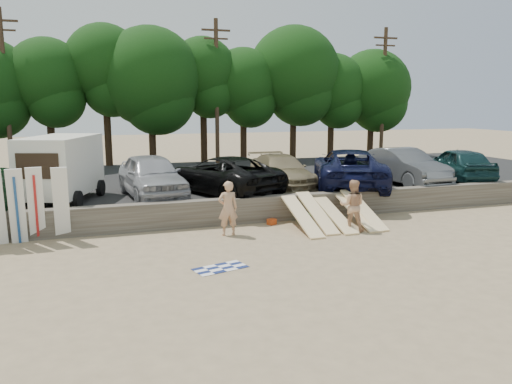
# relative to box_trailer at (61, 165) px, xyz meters

# --- Properties ---
(ground) EXTENTS (120.00, 120.00, 0.00)m
(ground) POSITION_rel_box_trailer_xyz_m (6.81, -5.94, -2.16)
(ground) COLOR tan
(ground) RESTS_ON ground
(seawall) EXTENTS (44.00, 0.50, 1.00)m
(seawall) POSITION_rel_box_trailer_xyz_m (6.81, -2.94, -1.66)
(seawall) COLOR #6B6356
(seawall) RESTS_ON ground
(parking_lot) EXTENTS (44.00, 14.50, 0.70)m
(parking_lot) POSITION_rel_box_trailer_xyz_m (6.81, 4.56, -1.81)
(parking_lot) COLOR #282828
(parking_lot) RESTS_ON ground
(treeline) EXTENTS (33.32, 6.81, 9.12)m
(treeline) POSITION_rel_box_trailer_xyz_m (7.69, 11.54, 3.97)
(treeline) COLOR #382616
(treeline) RESTS_ON parking_lot
(utility_poles) EXTENTS (25.80, 0.26, 9.00)m
(utility_poles) POSITION_rel_box_trailer_xyz_m (8.81, 10.06, 3.27)
(utility_poles) COLOR #473321
(utility_poles) RESTS_ON parking_lot
(box_trailer) EXTENTS (3.31, 4.53, 2.60)m
(box_trailer) POSITION_rel_box_trailer_xyz_m (0.00, 0.00, 0.00)
(box_trailer) COLOR silver
(box_trailer) RESTS_ON parking_lot
(car_2) EXTENTS (2.74, 5.52, 1.81)m
(car_2) POSITION_rel_box_trailer_xyz_m (3.49, -0.12, -0.55)
(car_2) COLOR #A5A5AB
(car_2) RESTS_ON parking_lot
(car_3) EXTENTS (4.82, 6.46, 1.63)m
(car_3) POSITION_rel_box_trailer_xyz_m (6.57, -0.19, -0.64)
(car_3) COLOR black
(car_3) RESTS_ON parking_lot
(car_4) EXTENTS (2.24, 5.22, 1.50)m
(car_4) POSITION_rel_box_trailer_xyz_m (9.51, 0.51, -0.71)
(car_4) COLOR #93825E
(car_4) RESTS_ON parking_lot
(car_5) EXTENTS (5.23, 7.13, 1.80)m
(car_5) POSITION_rel_box_trailer_xyz_m (12.49, -0.52, -0.56)
(car_5) COLOR black
(car_5) RESTS_ON parking_lot
(car_6) EXTENTS (2.18, 5.32, 1.72)m
(car_6) POSITION_rel_box_trailer_xyz_m (15.55, -0.36, -0.60)
(car_6) COLOR #545759
(car_6) RESTS_ON parking_lot
(car_7) EXTENTS (3.16, 5.30, 1.69)m
(car_7) POSITION_rel_box_trailer_xyz_m (18.77, -0.40, -0.61)
(car_7) COLOR #123132
(car_7) RESTS_ON parking_lot
(surfboard_upright_6) EXTENTS (0.55, 0.66, 2.55)m
(surfboard_upright_6) POSITION_rel_box_trailer_xyz_m (-1.23, -3.56, -0.88)
(surfboard_upright_6) COLOR white
(surfboard_upright_6) RESTS_ON ground
(surfboard_upright_7) EXTENTS (0.56, 0.65, 2.56)m
(surfboard_upright_7) POSITION_rel_box_trailer_xyz_m (-0.67, -3.37, -0.88)
(surfboard_upright_7) COLOR white
(surfboard_upright_7) RESTS_ON ground
(surfboard_upright_8) EXTENTS (0.53, 0.71, 2.54)m
(surfboard_upright_8) POSITION_rel_box_trailer_xyz_m (0.12, -3.44, -0.89)
(surfboard_upright_8) COLOR white
(surfboard_upright_8) RESTS_ON ground
(surfboard_low_0) EXTENTS (0.56, 2.86, 1.03)m
(surfboard_low_0) POSITION_rel_box_trailer_xyz_m (8.38, -4.61, -1.65)
(surfboard_low_0) COLOR #FFDEA0
(surfboard_low_0) RESTS_ON ground
(surfboard_low_1) EXTENTS (0.56, 2.84, 1.09)m
(surfboard_low_1) POSITION_rel_box_trailer_xyz_m (9.10, -4.35, -1.62)
(surfboard_low_1) COLOR #FFDEA0
(surfboard_low_1) RESTS_ON ground
(surfboard_low_2) EXTENTS (0.56, 2.89, 0.93)m
(surfboard_low_2) POSITION_rel_box_trailer_xyz_m (9.76, -4.48, -1.69)
(surfboard_low_2) COLOR #FFDEA0
(surfboard_low_2) RESTS_ON ground
(surfboard_low_3) EXTENTS (0.56, 2.88, 0.98)m
(surfboard_low_3) POSITION_rel_box_trailer_xyz_m (10.74, -4.47, -1.67)
(surfboard_low_3) COLOR #FFDEA0
(surfboard_low_3) RESTS_ON ground
(surfboard_low_4) EXTENTS (0.56, 2.84, 1.10)m
(surfboard_low_4) POSITION_rel_box_trailer_xyz_m (11.01, -4.47, -1.61)
(surfboard_low_4) COLOR #FFDEA0
(surfboard_low_4) RESTS_ON ground
(beachgoer_a) EXTENTS (0.72, 0.49, 1.94)m
(beachgoer_a) POSITION_rel_box_trailer_xyz_m (5.60, -4.53, -1.19)
(beachgoer_a) COLOR tan
(beachgoer_a) RESTS_ON ground
(beachgoer_b) EXTENTS (1.14, 1.06, 1.88)m
(beachgoer_b) POSITION_rel_box_trailer_xyz_m (10.04, -5.34, -1.22)
(beachgoer_b) COLOR tan
(beachgoer_b) RESTS_ON ground
(cooler) EXTENTS (0.44, 0.38, 0.32)m
(cooler) POSITION_rel_box_trailer_xyz_m (9.00, -3.54, -2.00)
(cooler) COLOR green
(cooler) RESTS_ON ground
(gear_bag) EXTENTS (0.38, 0.35, 0.22)m
(gear_bag) POSITION_rel_box_trailer_xyz_m (7.59, -3.54, -2.05)
(gear_bag) COLOR #BF4216
(gear_bag) RESTS_ON ground
(beach_towel) EXTENTS (1.84, 1.84, 0.00)m
(beach_towel) POSITION_rel_box_trailer_xyz_m (4.47, -7.92, -2.15)
(beach_towel) COLOR white
(beach_towel) RESTS_ON ground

